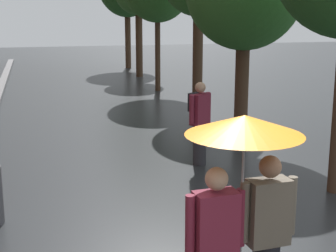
# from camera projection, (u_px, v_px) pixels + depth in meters

# --- Properties ---
(couple_under_umbrella) EXTENTS (1.12, 1.07, 2.11)m
(couple_under_umbrella) POSITION_uv_depth(u_px,v_px,m) (243.00, 194.00, 4.65)
(couple_under_umbrella) COLOR black
(couple_under_umbrella) RESTS_ON ground
(pedestrian_walking_midground) EXTENTS (0.51, 0.45, 1.66)m
(pedestrian_walking_midground) POSITION_uv_depth(u_px,v_px,m) (199.00, 121.00, 10.01)
(pedestrian_walking_midground) COLOR #2D2D33
(pedestrian_walking_midground) RESTS_ON ground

